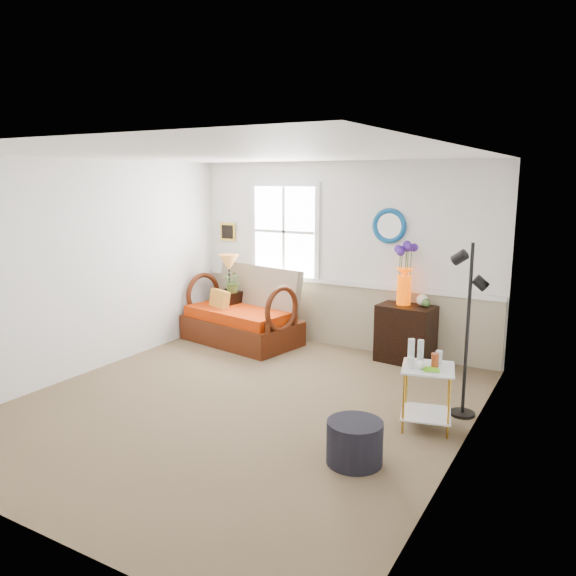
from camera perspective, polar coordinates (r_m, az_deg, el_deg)
The scene contains 19 objects.
floor at distance 6.11m, azimuth -4.76°, elevation -11.75°, with size 4.50×5.00×0.01m, color olive.
ceiling at distance 5.64m, azimuth -5.20°, elevation 13.39°, with size 4.50×5.00×0.01m, color white.
walls at distance 5.74m, azimuth -4.97°, elevation 0.31°, with size 4.51×5.01×2.60m.
wainscot at distance 8.03m, azimuth 5.24°, elevation -2.77°, with size 4.46×0.02×0.90m, color tan.
chair_rail at distance 7.93m, azimuth 5.27°, elevation 0.52°, with size 4.46×0.04×0.06m, color white.
window at distance 8.24m, azimuth -0.38°, elevation 5.75°, with size 1.14×0.06×1.44m, color white, non-canonical shape.
picture at distance 8.81m, azimuth -6.12°, elevation 5.70°, with size 0.28×0.03×0.28m, color #AE892B.
mirror at distance 7.57m, azimuth 10.27°, elevation 6.23°, with size 0.47×0.47×0.07m, color #0C63A7.
loveseat at distance 8.18m, azimuth -4.79°, elevation -1.82°, with size 1.67×0.95×1.09m, color #4C1D0C, non-canonical shape.
throw_pillow at distance 8.29m, azimuth -7.03°, elevation -1.60°, with size 0.40×0.10×0.40m, color orange, non-canonical shape.
lamp_stand at distance 8.63m, azimuth -6.05°, elevation -2.54°, with size 0.39×0.39×0.69m, color black, non-canonical shape.
table_lamp at distance 8.49m, azimuth -6.00°, elevation 1.53°, with size 0.31×0.31×0.56m, color #B97733, non-canonical shape.
potted_plant at distance 8.40m, azimuth -5.57°, elevation 0.39°, with size 0.30×0.34×0.26m, color #44692E.
cabinet at distance 7.49m, azimuth 11.87°, elevation -4.57°, with size 0.70×0.45×0.75m, color black, non-canonical shape.
flower_vase at distance 7.37m, azimuth 11.76°, elevation 1.40°, with size 0.24×0.24×0.80m, color #E24500, non-canonical shape.
side_table at distance 5.64m, azimuth 13.91°, elevation -10.73°, with size 0.48×0.48×0.61m, color #BC8A27, non-canonical shape.
tabletop_items at distance 5.54m, azimuth 13.68°, elevation -6.49°, with size 0.38×0.38×0.23m, color silver, non-canonical shape.
floor_lamp at distance 5.84m, azimuth 17.76°, elevation -4.21°, with size 0.25×0.25×1.76m, color black, non-canonical shape.
ottoman at distance 4.93m, azimuth 6.79°, elevation -15.30°, with size 0.48×0.48×0.37m, color black.
Camera 1 is at (3.22, -4.63, 2.37)m, focal length 35.00 mm.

